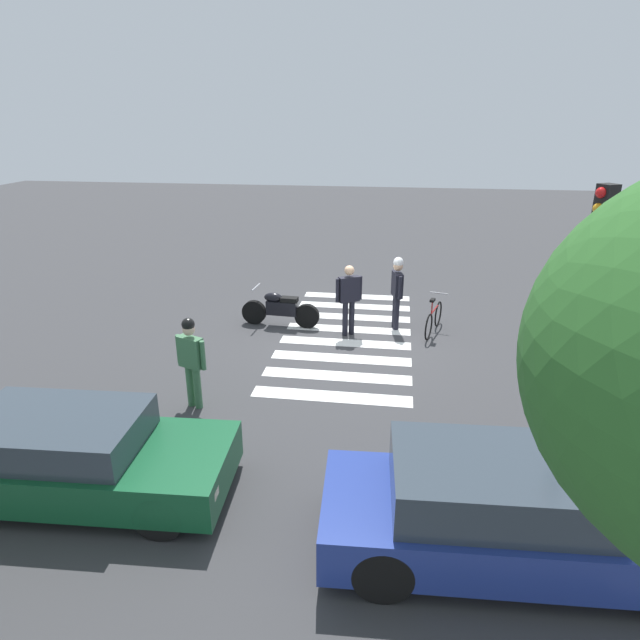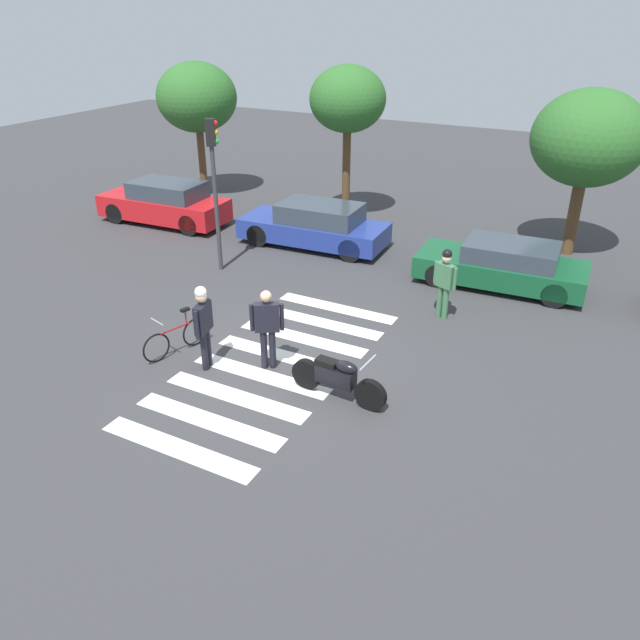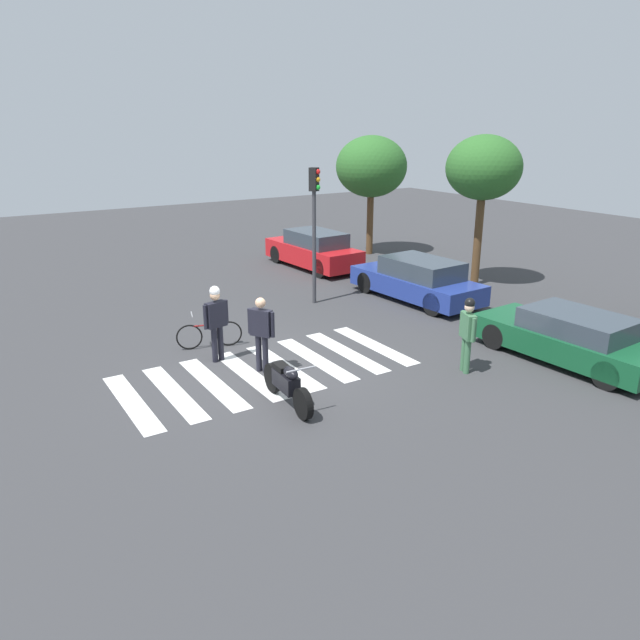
{
  "view_description": "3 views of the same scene",
  "coord_description": "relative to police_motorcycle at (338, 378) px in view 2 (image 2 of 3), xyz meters",
  "views": [
    {
      "loc": [
        -1.11,
        12.45,
        5.19
      ],
      "look_at": [
        0.43,
        1.78,
        1.07
      ],
      "focal_mm": 30.25,
      "sensor_mm": 36.0,
      "label": 1
    },
    {
      "loc": [
        6.19,
        -9.59,
        6.98
      ],
      "look_at": [
        0.58,
        1.12,
        0.72
      ],
      "focal_mm": 34.69,
      "sensor_mm": 36.0,
      "label": 2
    },
    {
      "loc": [
        11.62,
        -5.88,
        5.54
      ],
      "look_at": [
        0.14,
        1.39,
        1.05
      ],
      "focal_mm": 33.64,
      "sensor_mm": 36.0,
      "label": 3
    }
  ],
  "objects": [
    {
      "name": "ground_plane",
      "position": [
        -1.79,
        0.45,
        -0.46
      ],
      "size": [
        60.0,
        60.0,
        0.0
      ],
      "primitive_type": "plane",
      "color": "#38383A"
    },
    {
      "name": "police_motorcycle",
      "position": [
        0.0,
        0.0,
        0.0
      ],
      "size": [
        2.08,
        0.62,
        1.04
      ],
      "color": "black",
      "rests_on": "ground_plane"
    },
    {
      "name": "leaning_bicycle",
      "position": [
        -3.93,
        -0.07,
        -0.09
      ],
      "size": [
        0.6,
        1.63,
        0.99
      ],
      "color": "black",
      "rests_on": "ground_plane"
    },
    {
      "name": "officer_on_foot",
      "position": [
        -1.81,
        0.35,
        0.58
      ],
      "size": [
        0.62,
        0.44,
        1.79
      ],
      "color": "black",
      "rests_on": "ground_plane"
    },
    {
      "name": "officer_by_motorcycle",
      "position": [
        -2.97,
        -0.25,
        0.65
      ],
      "size": [
        0.31,
        0.69,
        1.89
      ],
      "color": "black",
      "rests_on": "ground_plane"
    },
    {
      "name": "pedestrian_bystander",
      "position": [
        0.73,
        4.34,
        0.58
      ],
      "size": [
        0.63,
        0.37,
        1.79
      ],
      "color": "#3F724C",
      "rests_on": "ground_plane"
    },
    {
      "name": "crosswalk_stripes",
      "position": [
        -1.79,
        0.45,
        -0.45
      ],
      "size": [
        3.17,
        6.75,
        0.01
      ],
      "color": "silver",
      "rests_on": "ground_plane"
    },
    {
      "name": "car_red_convertible",
      "position": [
        -10.12,
        6.9,
        0.26
      ],
      "size": [
        4.66,
        1.92,
        1.49
      ],
      "color": "black",
      "rests_on": "ground_plane"
    },
    {
      "name": "car_blue_hatchback",
      "position": [
        -4.41,
        7.34,
        0.21
      ],
      "size": [
        4.74,
        2.02,
        1.39
      ],
      "color": "black",
      "rests_on": "ground_plane"
    },
    {
      "name": "car_green_compact",
      "position": [
        1.58,
        6.95,
        0.15
      ],
      "size": [
        4.56,
        2.01,
        1.25
      ],
      "color": "black",
      "rests_on": "ground_plane"
    },
    {
      "name": "traffic_light_pole",
      "position": [
        -5.92,
        4.35,
        2.39
      ],
      "size": [
        0.36,
        0.33,
        4.25
      ],
      "color": "#38383D",
      "rests_on": "ground_plane"
    },
    {
      "name": "street_tree_near",
      "position": [
        -11.09,
        10.41,
        3.28
      ],
      "size": [
        3.02,
        3.02,
        5.04
      ],
      "color": "brown",
      "rests_on": "ground_plane"
    },
    {
      "name": "street_tree_mid",
      "position": [
        -4.81,
        10.41,
        3.58
      ],
      "size": [
        2.56,
        2.56,
        5.17
      ],
      "color": "brown",
      "rests_on": "ground_plane"
    },
    {
      "name": "street_tree_far",
      "position": [
        2.82,
        10.41,
        3.01
      ],
      "size": [
        3.23,
        3.23,
        4.87
      ],
      "color": "brown",
      "rests_on": "ground_plane"
    }
  ]
}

